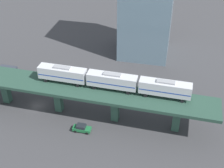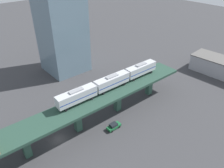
# 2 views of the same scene
# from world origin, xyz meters

# --- Properties ---
(ground_plane) EXTENTS (400.00, 400.00, 0.00)m
(ground_plane) POSITION_xyz_m (0.00, 0.00, 0.00)
(ground_plane) COLOR #38383A
(elevated_viaduct) EXTENTS (11.14, 92.21, 8.16)m
(elevated_viaduct) POSITION_xyz_m (-0.01, -0.19, 6.99)
(elevated_viaduct) COLOR #244135
(elevated_viaduct) RESTS_ON ground
(subway_train) EXTENTS (3.94, 37.27, 4.45)m
(subway_train) POSITION_xyz_m (-0.79, 20.38, 10.70)
(subway_train) COLOR silver
(subway_train) RESTS_ON elevated_viaduct
(street_car_green) EXTENTS (1.95, 4.40, 1.89)m
(street_car_green) POSITION_xyz_m (6.65, 14.59, 0.94)
(street_car_green) COLOR #1E6638
(street_car_green) RESTS_ON ground
(office_tower) EXTENTS (16.00, 16.00, 36.00)m
(office_tower) POSITION_xyz_m (-35.69, 23.93, 18.00)
(office_tower) COLOR slate
(office_tower) RESTS_ON ground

